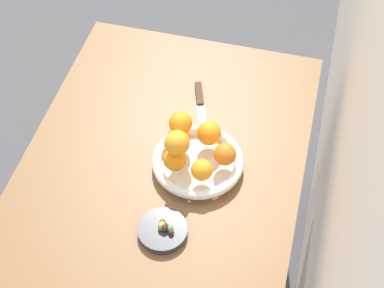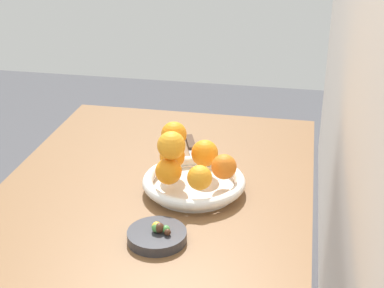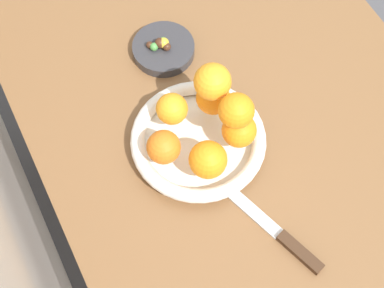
{
  "view_description": "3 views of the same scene",
  "coord_description": "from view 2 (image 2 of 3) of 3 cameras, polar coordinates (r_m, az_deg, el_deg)",
  "views": [
    {
      "loc": [
        0.88,
        0.32,
        2.02
      ],
      "look_at": [
        -0.06,
        0.08,
        0.82
      ],
      "focal_mm": 55.0,
      "sensor_mm": 36.0,
      "label": 1
    },
    {
      "loc": [
        1.18,
        0.33,
        1.43
      ],
      "look_at": [
        -0.03,
        0.09,
        0.87
      ],
      "focal_mm": 55.0,
      "sensor_mm": 36.0,
      "label": 2
    },
    {
      "loc": [
        -0.48,
        0.33,
        1.71
      ],
      "look_at": [
        -0.06,
        0.12,
        0.8
      ],
      "focal_mm": 55.0,
      "sensor_mm": 36.0,
      "label": 3
    }
  ],
  "objects": [
    {
      "name": "orange_2",
      "position": [
        1.38,
        3.12,
        -2.22
      ],
      "size": [
        0.06,
        0.06,
        0.06
      ],
      "primitive_type": "sphere",
      "color": "orange",
      "rests_on": "fruit_bowl"
    },
    {
      "name": "candy_ball_3",
      "position": [
        1.23,
        -3.2,
        -8.12
      ],
      "size": [
        0.02,
        0.02,
        0.02
      ],
      "primitive_type": "sphere",
      "color": "#472819",
      "rests_on": "candy_dish"
    },
    {
      "name": "orange_1",
      "position": [
        1.34,
        0.74,
        -3.29
      ],
      "size": [
        0.06,
        0.06,
        0.06
      ],
      "primitive_type": "sphere",
      "color": "orange",
      "rests_on": "fruit_bowl"
    },
    {
      "name": "orange_0",
      "position": [
        1.36,
        -2.31,
        -2.69
      ],
      "size": [
        0.06,
        0.06,
        0.06
      ],
      "primitive_type": "sphere",
      "color": "orange",
      "rests_on": "fruit_bowl"
    },
    {
      "name": "candy_ball_1",
      "position": [
        1.22,
        -2.39,
        -8.56
      ],
      "size": [
        0.01,
        0.01,
        0.01
      ],
      "primitive_type": "sphere",
      "color": "#472819",
      "rests_on": "candy_dish"
    },
    {
      "name": "dining_table",
      "position": [
        1.45,
        -3.95,
        -8.08
      ],
      "size": [
        1.1,
        0.76,
        0.74
      ],
      "color": "brown",
      "rests_on": "ground_plane"
    },
    {
      "name": "fruit_bowl",
      "position": [
        1.41,
        0.18,
        -3.84
      ],
      "size": [
        0.25,
        0.25,
        0.04
      ],
      "color": "white",
      "rests_on": "dining_table"
    },
    {
      "name": "orange_3",
      "position": [
        1.44,
        1.24,
        -0.9
      ],
      "size": [
        0.07,
        0.07,
        0.07
      ],
      "primitive_type": "sphere",
      "color": "orange",
      "rests_on": "fruit_bowl"
    },
    {
      "name": "candy_ball_5",
      "position": [
        1.23,
        -3.47,
        -8.1
      ],
      "size": [
        0.02,
        0.02,
        0.02
      ],
      "primitive_type": "sphere",
      "color": "#4C9947",
      "rests_on": "candy_dish"
    },
    {
      "name": "candy_dish",
      "position": [
        1.24,
        -3.42,
        -8.9
      ],
      "size": [
        0.12,
        0.12,
        0.02
      ],
      "primitive_type": "cylinder",
      "color": "#333338",
      "rests_on": "dining_table"
    },
    {
      "name": "candy_ball_2",
      "position": [
        1.22,
        -2.54,
        -8.26
      ],
      "size": [
        0.02,
        0.02,
        0.02
      ],
      "primitive_type": "sphere",
      "color": "#4C9947",
      "rests_on": "candy_dish"
    },
    {
      "name": "orange_6",
      "position": [
        1.34,
        -2.02,
        -0.14
      ],
      "size": [
        0.07,
        0.07,
        0.07
      ],
      "primitive_type": "sphere",
      "color": "orange",
      "rests_on": "orange_0"
    },
    {
      "name": "orange_5",
      "position": [
        1.4,
        -1.77,
        0.94
      ],
      "size": [
        0.06,
        0.06,
        0.06
      ],
      "primitive_type": "sphere",
      "color": "orange",
      "rests_on": "orange_4"
    },
    {
      "name": "orange_4",
      "position": [
        1.43,
        -1.93,
        -1.19
      ],
      "size": [
        0.06,
        0.06,
        0.06
      ],
      "primitive_type": "sphere",
      "color": "orange",
      "rests_on": "fruit_bowl"
    },
    {
      "name": "knife",
      "position": [
        1.6,
        0.14,
        -0.86
      ],
      "size": [
        0.25,
        0.1,
        0.01
      ],
      "color": "#3F2819",
      "rests_on": "dining_table"
    },
    {
      "name": "candy_ball_4",
      "position": [
        1.23,
        -3.44,
        -8.01
      ],
      "size": [
        0.02,
        0.02,
        0.02
      ],
      "primitive_type": "sphere",
      "color": "gold",
      "rests_on": "candy_dish"
    },
    {
      "name": "candy_ball_0",
      "position": [
        1.24,
        -3.44,
        -7.87
      ],
      "size": [
        0.02,
        0.02,
        0.02
      ],
      "primitive_type": "sphere",
      "color": "#472819",
      "rests_on": "candy_dish"
    }
  ]
}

